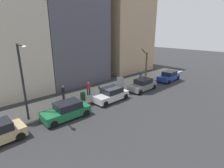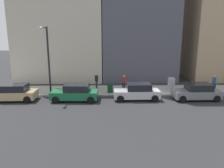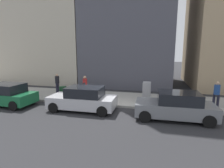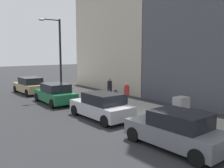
% 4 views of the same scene
% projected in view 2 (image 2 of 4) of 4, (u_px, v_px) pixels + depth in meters
% --- Properties ---
extents(ground_plane, '(120.00, 120.00, 0.00)m').
position_uv_depth(ground_plane, '(154.00, 96.00, 21.47)').
color(ground_plane, '#2B2B2D').
extents(sidewalk, '(4.00, 36.00, 0.15)m').
position_uv_depth(sidewalk, '(150.00, 90.00, 23.40)').
color(sidewalk, '#9E9B93').
rests_on(sidewalk, ground).
extents(parked_car_grey, '(2.00, 4.24, 1.52)m').
position_uv_depth(parked_car_grey, '(197.00, 92.00, 20.20)').
color(parked_car_grey, slate).
rests_on(parked_car_grey, ground).
extents(parked_car_silver, '(1.97, 4.23, 1.52)m').
position_uv_depth(parked_car_silver, '(137.00, 92.00, 20.28)').
color(parked_car_silver, '#B7B7BC').
rests_on(parked_car_silver, ground).
extents(parked_car_green, '(2.03, 4.25, 1.52)m').
position_uv_depth(parked_car_green, '(75.00, 93.00, 19.92)').
color(parked_car_green, '#196038').
rests_on(parked_car_green, ground).
extents(parked_car_tan, '(2.02, 4.25, 1.52)m').
position_uv_depth(parked_car_tan, '(13.00, 93.00, 19.91)').
color(parked_car_tan, tan).
rests_on(parked_car_tan, ground).
extents(parking_meter, '(0.14, 0.10, 1.35)m').
position_uv_depth(parking_meter, '(130.00, 86.00, 21.64)').
color(parking_meter, slate).
rests_on(parking_meter, sidewalk).
extents(utility_box, '(0.83, 0.61, 1.43)m').
position_uv_depth(utility_box, '(171.00, 85.00, 22.58)').
color(utility_box, '#A8A399').
rests_on(utility_box, sidewalk).
extents(streetlamp, '(1.97, 0.32, 6.50)m').
position_uv_depth(streetlamp, '(48.00, 55.00, 20.66)').
color(streetlamp, black).
rests_on(streetlamp, sidewalk).
extents(trash_bin, '(0.56, 0.56, 0.90)m').
position_uv_depth(trash_bin, '(110.00, 88.00, 22.14)').
color(trash_bin, '#14381E').
rests_on(trash_bin, sidewalk).
extents(pedestrian_near_meter, '(0.36, 0.37, 1.66)m').
position_uv_depth(pedestrian_near_meter, '(214.00, 82.00, 22.58)').
color(pedestrian_near_meter, '#1E1E2D').
rests_on(pedestrian_near_meter, sidewalk).
extents(pedestrian_midblock, '(0.36, 0.36, 1.66)m').
position_uv_depth(pedestrian_midblock, '(124.00, 82.00, 22.94)').
color(pedestrian_midblock, '#1E1E2D').
rests_on(pedestrian_midblock, sidewalk).
extents(pedestrian_far_corner, '(0.40, 0.36, 1.66)m').
position_uv_depth(pedestrian_far_corner, '(97.00, 80.00, 23.61)').
color(pedestrian_far_corner, '#1E1E2D').
rests_on(pedestrian_far_corner, sidewalk).
extents(office_tower_left, '(9.84, 9.84, 14.50)m').
position_uv_depth(office_tower_left, '(221.00, 24.00, 30.17)').
color(office_tower_left, tan).
rests_on(office_tower_left, ground).
extents(office_tower_right, '(10.90, 10.90, 17.92)m').
position_uv_depth(office_tower_right, '(63.00, 12.00, 29.93)').
color(office_tower_right, '#BCB29E').
rests_on(office_tower_right, ground).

